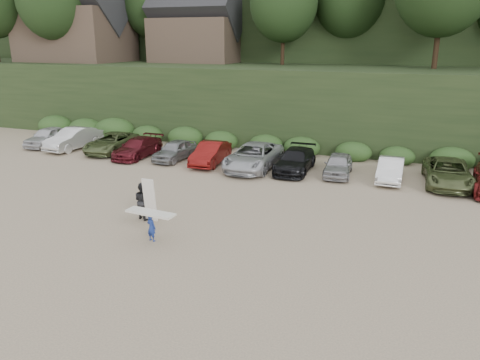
% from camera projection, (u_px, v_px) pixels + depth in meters
% --- Properties ---
extents(ground, '(120.00, 120.00, 0.00)m').
position_uv_depth(ground, '(209.00, 223.00, 21.68)').
color(ground, tan).
rests_on(ground, ground).
extents(hillside_backdrop, '(90.00, 41.50, 28.00)m').
position_uv_depth(hillside_backdrop, '(343.00, 9.00, 50.59)').
color(hillside_backdrop, black).
rests_on(hillside_backdrop, ground).
extents(parked_cars, '(39.64, 6.40, 1.64)m').
position_uv_depth(parked_cars, '(278.00, 158.00, 30.34)').
color(parked_cars, silver).
rests_on(parked_cars, ground).
extents(child_surfer, '(2.23, 0.78, 1.31)m').
position_uv_depth(child_surfer, '(151.00, 221.00, 19.58)').
color(child_surfer, navy).
rests_on(child_surfer, ground).
extents(adult_surfer, '(1.34, 0.94, 2.10)m').
position_uv_depth(adult_surfer, '(143.00, 201.00, 22.00)').
color(adult_surfer, black).
rests_on(adult_surfer, ground).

